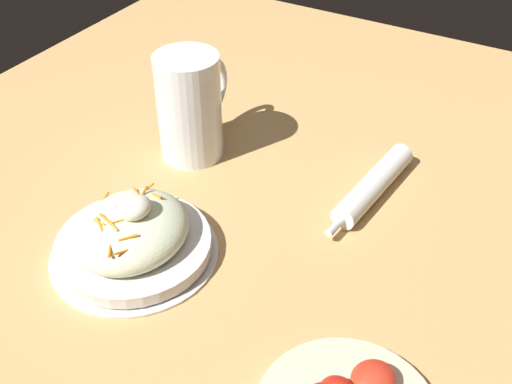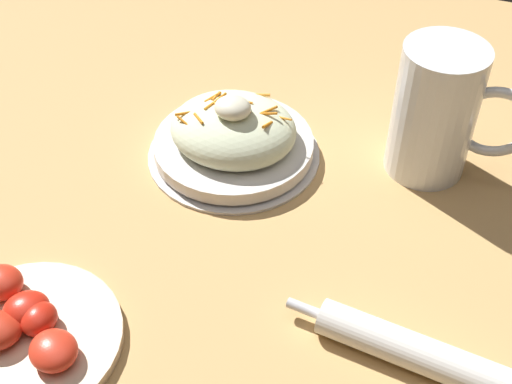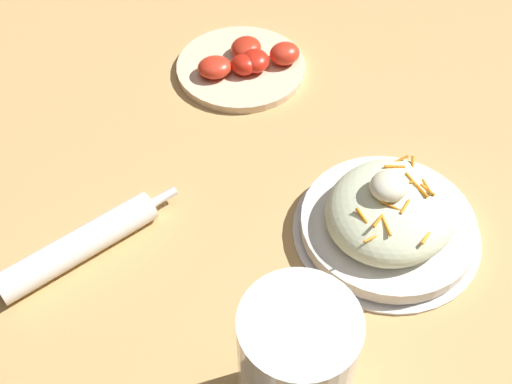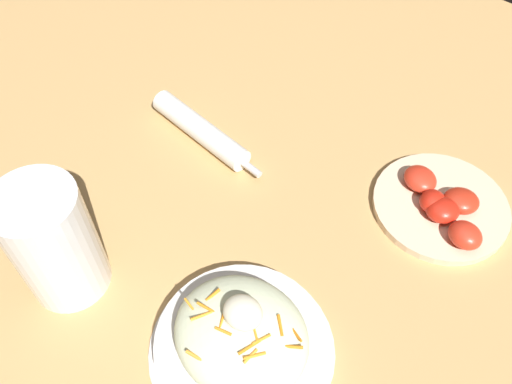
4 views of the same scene
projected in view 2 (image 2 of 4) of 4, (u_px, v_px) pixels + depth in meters
The scene contains 5 objects.
ground_plane at pixel (296, 287), 0.72m from camera, with size 1.43×1.43×0.00m, color tan.
salad_plate at pixel (233, 137), 0.86m from camera, with size 0.22×0.22×0.09m.
beer_mug at pixel (436, 118), 0.81m from camera, with size 0.17×0.10×0.17m.
napkin_roll at pixel (413, 351), 0.64m from camera, with size 0.23×0.05×0.04m.
tomato_plate at pixel (24, 332), 0.66m from camera, with size 0.19×0.19×0.04m.
Camera 2 is at (0.12, -0.44, 0.57)m, focal length 48.07 mm.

